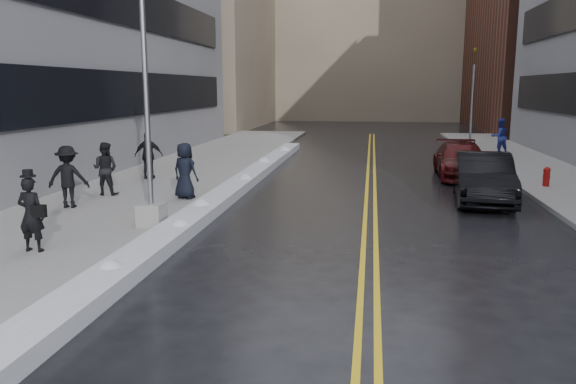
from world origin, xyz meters
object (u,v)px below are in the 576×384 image
at_px(traffic_signal, 473,94).
at_px(pedestrian_east, 500,137).
at_px(pedestrian_c, 185,171).
at_px(pedestrian_b, 105,169).
at_px(car_maroon, 461,160).
at_px(pedestrian_fedora, 31,214).
at_px(pedestrian_e, 68,177).
at_px(fire_hydrant, 547,176).
at_px(car_black, 483,178).
at_px(lamppost, 148,137).
at_px(pedestrian_d, 149,155).

relative_size(traffic_signal, pedestrian_east, 3.00).
bearing_deg(traffic_signal, pedestrian_c, -123.54).
xyz_separation_m(pedestrian_b, car_maroon, (12.83, 6.72, -0.32)).
height_order(pedestrian_fedora, pedestrian_e, pedestrian_e).
bearing_deg(pedestrian_east, pedestrian_e, 28.17).
distance_m(pedestrian_b, car_maroon, 14.48).
bearing_deg(pedestrian_b, car_maroon, -151.85).
relative_size(fire_hydrant, car_black, 0.15).
distance_m(pedestrian_fedora, pedestrian_c, 6.57).
bearing_deg(pedestrian_east, car_black, 58.88).
bearing_deg(fire_hydrant, pedestrian_b, -165.39).
bearing_deg(lamppost, traffic_signal, 61.79).
distance_m(pedestrian_c, car_black, 9.95).
distance_m(fire_hydrant, pedestrian_e, 16.87).
bearing_deg(pedestrian_c, traffic_signal, -104.82).
bearing_deg(pedestrian_b, car_black, -173.34).
relative_size(pedestrian_d, car_black, 0.38).
bearing_deg(pedestrian_east, fire_hydrant, 70.71).
bearing_deg(pedestrian_east, pedestrian_c, 30.67).
distance_m(lamppost, pedestrian_fedora, 3.54).
relative_size(pedestrian_b, car_maroon, 0.36).
xyz_separation_m(pedestrian_fedora, car_maroon, (11.32, 13.36, -0.26)).
bearing_deg(fire_hydrant, lamppost, -146.96).
xyz_separation_m(fire_hydrant, traffic_signal, (-0.50, 14.00, 2.85)).
xyz_separation_m(pedestrian_b, pedestrian_east, (15.92, 14.08, 0.09)).
xyz_separation_m(lamppost, pedestrian_c, (-0.31, 3.73, -1.45)).
height_order(lamppost, pedestrian_d, lamppost).
distance_m(lamppost, car_black, 11.03).
xyz_separation_m(traffic_signal, car_maroon, (-2.20, -11.33, -2.66)).
relative_size(traffic_signal, pedestrian_c, 3.22).
bearing_deg(car_black, lamppost, -145.72).
xyz_separation_m(pedestrian_b, car_black, (12.73, 1.37, -0.24)).
height_order(lamppost, pedestrian_c, lamppost).
relative_size(lamppost, pedestrian_d, 3.99).
height_order(pedestrian_c, pedestrian_e, pedestrian_e).
xyz_separation_m(lamppost, pedestrian_fedora, (-1.72, -2.69, -1.53)).
relative_size(pedestrian_fedora, car_black, 0.34).
bearing_deg(lamppost, pedestrian_e, 151.61).
bearing_deg(pedestrian_fedora, car_black, -143.58).
relative_size(traffic_signal, pedestrian_e, 3.14).
bearing_deg(pedestrian_d, traffic_signal, -147.36).
xyz_separation_m(fire_hydrant, pedestrian_d, (-15.38, -0.57, 0.56)).
bearing_deg(car_black, pedestrian_fedora, -139.45).
distance_m(pedestrian_fedora, pedestrian_b, 6.81).
bearing_deg(pedestrian_e, pedestrian_d, -104.66).
distance_m(lamppost, pedestrian_e, 4.11).
xyz_separation_m(lamppost, pedestrian_east, (12.70, 18.03, -1.38)).
distance_m(traffic_signal, pedestrian_e, 25.35).
height_order(fire_hydrant, pedestrian_c, pedestrian_c).
relative_size(pedestrian_east, car_maroon, 0.39).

